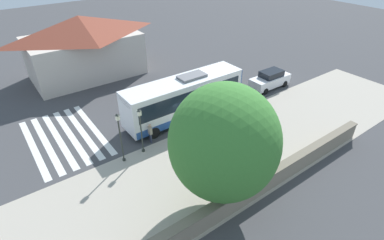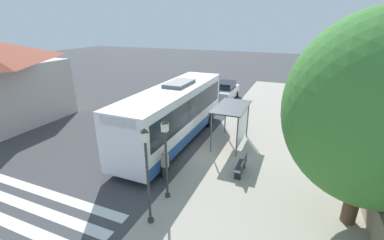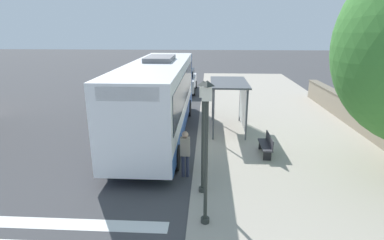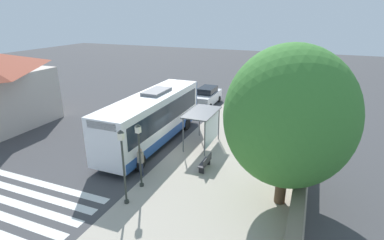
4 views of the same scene
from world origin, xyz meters
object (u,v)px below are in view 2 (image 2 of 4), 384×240
Objects in this scene: bus_shelter at (234,113)px; parked_car_behind_bus at (225,91)px; street_lamp_near at (166,153)px; bus at (174,113)px; bench at (241,166)px; pedestrian at (165,163)px; street_lamp_far at (147,170)px; shade_tree at (376,111)px.

parked_car_behind_bus is at bearing -71.76° from bus_shelter.
street_lamp_near reaches higher than bus_shelter.
bus is at bearing -67.12° from street_lamp_near.
parked_car_behind_bus reaches higher than bench.
bench is (-1.28, 3.24, -1.69)m from bus_shelter.
bus_shelter reaches higher than bench.
bus_shelter is at bearing -110.55° from pedestrian.
bus is 5.91m from street_lamp_near.
parked_car_behind_bus is at bearing -83.67° from street_lamp_far.
pedestrian is 3.95m from bench.
shade_tree reaches higher than parked_car_behind_bus.
bus_shelter reaches higher than pedestrian.
parked_car_behind_bus reaches higher than pedestrian.
shade_tree reaches higher than street_lamp_far.
street_lamp_far is at bearing 93.92° from street_lamp_near.
street_lamp_far is at bearing 96.33° from parked_car_behind_bus.
shade_tree reaches higher than pedestrian.
street_lamp_far is 0.86× the size of parked_car_behind_bus.
bus is 3.78m from bus_shelter.
pedestrian is 15.18m from parked_car_behind_bus.
bus_shelter is (-3.66, -0.95, 0.18)m from bus.
street_lamp_far reaches higher than parked_car_behind_bus.
bus is at bearing -24.83° from bench.
street_lamp_far is (-0.76, 2.69, 1.36)m from pedestrian.
bus_shelter is at bearing -98.81° from street_lamp_far.
bus_shelter is 1.95× the size of pedestrian.
bench is 0.18× the size of shade_tree.
bus is 10.74m from shade_tree.
bus_shelter is 5.83m from pedestrian.
pedestrian is 0.44× the size of street_lamp_far.
parked_car_behind_bus is at bearing -70.91° from bench.
bench is 0.37× the size of street_lamp_far.
pedestrian is 0.38× the size of parked_car_behind_bus.
street_lamp_near is 1.66m from street_lamp_far.
pedestrian is at bearing 110.55° from bus.
bench is at bearing -117.76° from street_lamp_far.
parked_car_behind_bus is at bearing -58.24° from shade_tree.
bus_shelter is at bearing -40.18° from shade_tree.
shade_tree is 17.78m from parked_car_behind_bus.
parked_car_behind_bus is (3.22, -9.78, -1.25)m from bus_shelter.
shade_tree reaches higher than street_lamp_near.
shade_tree reaches higher than bench.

